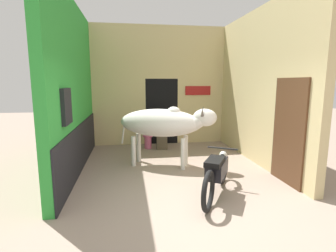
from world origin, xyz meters
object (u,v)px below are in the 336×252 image
(cow, at_px, (164,123))
(shopkeeper_seated, at_px, (161,129))
(plastic_stool, at_px, (148,141))
(motorcycle_near, at_px, (217,172))

(cow, xyz_separation_m, shopkeeper_seated, (0.15, 1.68, -0.44))
(cow, xyz_separation_m, plastic_stool, (-0.26, 1.73, -0.83))
(cow, height_order, shopkeeper_seated, cow)
(cow, bearing_deg, plastic_stool, 98.63)
(cow, relative_size, plastic_stool, 5.75)
(cow, distance_m, plastic_stool, 1.94)
(motorcycle_near, relative_size, shopkeeper_seated, 1.42)
(motorcycle_near, distance_m, shopkeeper_seated, 3.58)
(motorcycle_near, height_order, shopkeeper_seated, shopkeeper_seated)
(cow, height_order, motorcycle_near, cow)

